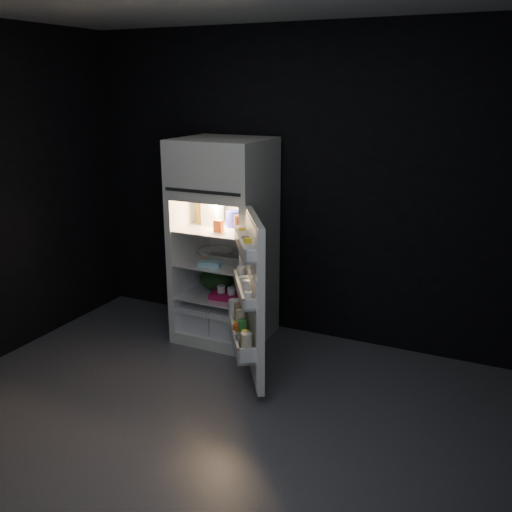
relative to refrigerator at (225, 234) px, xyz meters
The scene contains 17 objects.
floor 1.70m from the refrigerator, 69.58° to the right, with size 4.00×3.40×0.00m, color #58585D.
wall_back 0.74m from the refrigerator, 37.66° to the left, with size 4.00×0.00×2.70m, color black.
refrigerator is the anchor object (origin of this frame).
fridge_door 0.94m from the refrigerator, 50.09° to the right, with size 0.55×0.71×1.22m.
milk_jug 0.23m from the refrigerator, behind, with size 0.15×0.15×0.24m, color white.
mayo_jar 0.16m from the refrigerator, 11.59° to the left, with size 0.12×0.12×0.14m, color #1C229B.
jam_jar 0.24m from the refrigerator, 22.42° to the right, with size 0.10×0.10×0.13m, color black.
amber_bottle 0.31m from the refrigerator, behind, with size 0.07×0.07×0.22m, color #AB841B.
small_carton 0.24m from the refrigerator, 77.13° to the right, with size 0.07×0.05×0.10m, color #C84C17.
egg_carton 0.23m from the refrigerator, 59.74° to the right, with size 0.31×0.12×0.07m, color gray.
pie 0.26m from the refrigerator, 155.22° to the left, with size 0.29×0.29×0.04m, color tan.
flat_package 0.32m from the refrigerator, 95.49° to the right, with size 0.19×0.09×0.04m, color #92D2E2.
wrapped_pkg 0.33m from the refrigerator, 23.28° to the left, with size 0.12×0.10×0.05m, color beige.
produce_bag 0.44m from the refrigerator, behind, with size 0.32×0.27×0.20m, color #193815.
yogurt_tray 0.54m from the refrigerator, 58.46° to the right, with size 0.29×0.16×0.05m, color #B50F46.
small_can_red 0.51m from the refrigerator, 44.32° to the left, with size 0.07×0.07×0.09m, color #B50F46.
small_can_silver 0.57m from the refrigerator, 27.73° to the left, with size 0.07×0.07×0.09m, color silver.
Camera 1 is at (1.81, -2.92, 2.21)m, focal length 40.00 mm.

